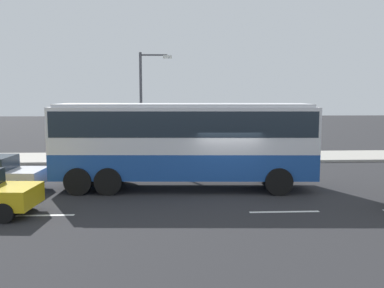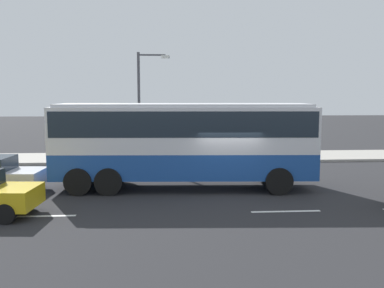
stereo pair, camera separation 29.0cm
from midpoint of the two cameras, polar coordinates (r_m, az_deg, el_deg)
ground_plane at (r=17.37m, az=5.26°, el=-6.49°), size 120.00×120.00×0.00m
sidewalk_curb at (r=26.15m, az=2.44°, el=-1.79°), size 80.00×4.00×0.15m
lane_centreline at (r=14.52m, az=-14.22°, el=-9.33°), size 25.40×0.16×0.01m
coach_bus at (r=17.54m, az=-0.65°, el=1.03°), size 10.89×3.20×3.59m
pedestrian_near_curb at (r=25.53m, az=-1.79°, el=0.16°), size 0.32×0.32×1.54m
street_lamp at (r=24.43m, az=-6.13°, el=6.28°), size 1.87×0.24×6.21m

